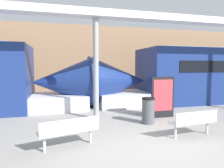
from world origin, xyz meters
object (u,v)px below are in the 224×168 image
Objects in this scene: bench_far at (69,130)px; trash_bin at (148,111)px; bench_near at (194,121)px; support_column_near at (96,69)px; poster_board at (163,97)px.

trash_bin is at bearing 12.83° from bench_far.
bench_near is 0.96× the size of bench_far.
bench_far is at bearing -113.96° from support_column_near.
bench_far is at bearing -150.54° from poster_board.
support_column_near is (-2.45, 2.76, 1.50)m from bench_near.
bench_near is 3.98m from support_column_near.
bench_far is 0.40× the size of support_column_near.
poster_board is 0.42× the size of support_column_near.
trash_bin is 1.19m from poster_board.
support_column_near reaches higher than bench_far.
bench_near is 0.91× the size of poster_board.
bench_near is 1.60× the size of trash_bin.
support_column_near is (-2.68, 0.48, 1.14)m from poster_board.
poster_board is at bearing 78.68° from bench_near.
bench_near is at bearing -16.49° from bench_far.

